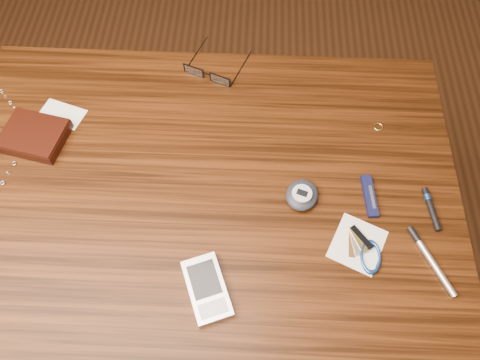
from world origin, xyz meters
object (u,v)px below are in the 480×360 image
Objects in this scene: desk at (206,208)px; pocket_knife at (369,196)px; silver_pen at (428,255)px; pda_phone at (207,289)px; notepad_keys at (364,250)px; wallet_and_card at (35,135)px; eyeglasses at (208,73)px; pedometer at (302,195)px.

pocket_knife reaches higher than desk.
pocket_knife and silver_pen have the same top height.
pda_phone is 1.06× the size of notepad_keys.
silver_pen is (0.09, -0.12, -0.00)m from pocket_knife.
wallet_and_card is 1.30× the size of silver_pen.
eyeglasses is 0.36m from pedometer.
wallet_and_card is 0.69m from notepad_keys.
notepad_keys is at bearing -52.01° from eyeglasses.
pocket_knife is (0.02, 0.11, 0.00)m from notepad_keys.
eyeglasses is at bearing 92.00° from desk.
eyeglasses is 1.23× the size of notepad_keys.
pedometer is at bearing -177.07° from pocket_knife.
pda_phone is 0.35m from pocket_knife.
pedometer is at bearing 48.37° from pda_phone.
pedometer reaches higher than wallet_and_card.
notepad_keys is at bearing -18.33° from wallet_and_card.
wallet_and_card reaches higher than desk.
pocket_knife is (0.32, -0.01, 0.11)m from desk.
pedometer is 0.25m from silver_pen.
eyeglasses is 0.51m from notepad_keys.
pedometer is at bearing -55.82° from eyeglasses.
wallet_and_card is at bearing 163.83° from silver_pen.
pda_phone reaches higher than desk.
pedometer is (0.19, -0.02, 0.11)m from desk.
desk is 11.15× the size of pocket_knife.
silver_pen is at bearing -16.17° from wallet_and_card.
pocket_knife is at bearing 80.08° from notepad_keys.
desk is 0.34m from pocket_knife.
eyeglasses is 1.70× the size of pocket_knife.
eyeglasses is at bearing 94.18° from pda_phone.
notepad_keys reaches higher than desk.
desk is 11.70× the size of pedometer.
pda_phone is 0.40m from silver_pen.
wallet_and_card is at bearing 141.37° from pda_phone.
pedometer reaches higher than notepad_keys.
wallet_and_card reaches higher than pocket_knife.
pda_phone is (0.04, -0.48, -0.00)m from eyeglasses.
wallet_and_card is at bearing -151.69° from eyeglasses.
eyeglasses is 1.16× the size of pda_phone.
notepad_keys is 0.11m from pocket_knife.
pda_phone reaches higher than notepad_keys.
pda_phone is (0.38, -0.30, -0.00)m from wallet_and_card.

